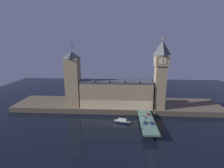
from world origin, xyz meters
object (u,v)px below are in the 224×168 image
at_px(clock_tower, 161,73).
at_px(pedestrian_near_rail, 142,125).
at_px(car_northbound_trail, 145,123).
at_px(victoria_tower, 73,79).
at_px(boat_upstream, 122,121).
at_px(car_southbound_lead, 152,123).
at_px(car_northbound_lead, 143,117).
at_px(pedestrian_far_rail, 139,112).
at_px(car_southbound_trail, 148,114).
at_px(street_lamp_near, 143,123).
at_px(pedestrian_mid_walk, 153,119).
at_px(street_lamp_mid, 154,115).

xyz_separation_m(clock_tower, pedestrian_near_rail, (-20.98, -41.43, -33.90)).
relative_size(car_northbound_trail, pedestrian_near_rail, 2.40).
relative_size(victoria_tower, boat_upstream, 3.85).
bearing_deg(car_southbound_lead, car_northbound_lead, 116.29).
distance_m(victoria_tower, pedestrian_far_rail, 73.29).
bearing_deg(car_southbound_trail, car_southbound_lead, -90.00).
relative_size(street_lamp_near, boat_upstream, 0.44).
bearing_deg(pedestrian_near_rail, car_southbound_lead, 25.08).
distance_m(clock_tower, car_northbound_trail, 53.96).
distance_m(clock_tower, street_lamp_near, 59.51).
distance_m(victoria_tower, boat_upstream, 65.68).
xyz_separation_m(victoria_tower, car_northbound_lead, (68.73, -29.00, -26.52)).
distance_m(car_northbound_trail, pedestrian_near_rail, 4.73).
bearing_deg(car_southbound_trail, street_lamp_near, -107.28).
bearing_deg(pedestrian_mid_walk, car_southbound_trail, 103.17).
height_order(street_lamp_near, boat_upstream, street_lamp_near).
bearing_deg(pedestrian_mid_walk, pedestrian_near_rail, -135.61).
height_order(car_northbound_trail, pedestrian_mid_walk, pedestrian_mid_walk).
bearing_deg(pedestrian_far_rail, boat_upstream, -148.10).
distance_m(pedestrian_mid_walk, boat_upstream, 26.99).
bearing_deg(pedestrian_mid_walk, car_southbound_lead, -111.71).
bearing_deg(victoria_tower, car_southbound_trail, -16.59).
distance_m(pedestrian_mid_walk, pedestrian_far_rail, 18.59).
distance_m(car_northbound_lead, car_northbound_trail, 9.96).
bearing_deg(victoria_tower, car_northbound_trail, -29.55).
xyz_separation_m(victoria_tower, street_lamp_near, (65.77, -47.93, -22.83)).
height_order(car_southbound_lead, street_lamp_near, street_lamp_near).
xyz_separation_m(pedestrian_near_rail, street_lamp_mid, (10.62, 9.72, 3.52)).
height_order(clock_tower, pedestrian_mid_walk, clock_tower).
bearing_deg(car_southbound_lead, street_lamp_near, -133.22).
distance_m(pedestrian_far_rail, street_lamp_mid, 19.37).
bearing_deg(victoria_tower, street_lamp_mid, -23.39).
bearing_deg(clock_tower, pedestrian_near_rail, -116.86).
bearing_deg(boat_upstream, victoria_tower, 151.89).
height_order(car_northbound_trail, street_lamp_mid, street_lamp_mid).
height_order(car_northbound_trail, pedestrian_near_rail, pedestrian_near_rail).
height_order(car_northbound_trail, boat_upstream, car_northbound_trail).
height_order(pedestrian_near_rail, boat_upstream, pedestrian_near_rail).
distance_m(car_northbound_lead, pedestrian_far_rail, 11.88).
distance_m(car_northbound_lead, pedestrian_near_rail, 14.17).
bearing_deg(car_southbound_trail, victoria_tower, 163.41).
xyz_separation_m(car_southbound_lead, pedestrian_far_rail, (-7.67, 21.95, 0.32)).
distance_m(clock_tower, car_northbound_lead, 47.57).
height_order(car_northbound_lead, street_lamp_near, street_lamp_near).
bearing_deg(car_northbound_trail, car_northbound_lead, 90.00).
height_order(car_northbound_trail, street_lamp_near, street_lamp_near).
bearing_deg(pedestrian_near_rail, car_northbound_lead, 79.61).
bearing_deg(pedestrian_mid_walk, victoria_tower, 156.68).
bearing_deg(pedestrian_far_rail, pedestrian_mid_walk, -56.64).
bearing_deg(car_northbound_trail, pedestrian_near_rail, -122.78).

